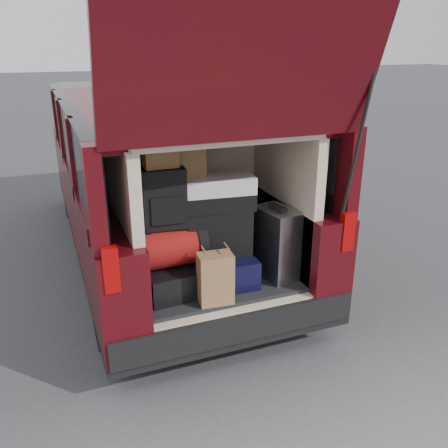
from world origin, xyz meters
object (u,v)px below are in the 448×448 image
(silver_roller, at_px, (276,243))
(red_duffel, at_px, (172,246))
(backpack, at_px, (164,198))
(black_soft_case, at_px, (216,231))
(black_hardshell, at_px, (168,277))
(kraft_bag, at_px, (215,279))
(navy_hardshell, at_px, (224,267))
(twotone_duffel, at_px, (215,192))

(silver_roller, bearing_deg, red_duffel, 165.12)
(red_duffel, distance_m, backpack, 0.38)
(silver_roller, relative_size, red_duffel, 1.20)
(silver_roller, xyz_separation_m, black_soft_case, (-0.47, 0.12, 0.13))
(black_hardshell, height_order, kraft_bag, kraft_bag)
(navy_hardshell, xyz_separation_m, backpack, (-0.45, 0.01, 0.62))
(black_soft_case, xyz_separation_m, backpack, (-0.41, -0.03, 0.32))
(kraft_bag, relative_size, black_soft_case, 0.75)
(black_hardshell, distance_m, twotone_duffel, 0.74)
(navy_hardshell, bearing_deg, black_soft_case, 139.03)
(black_hardshell, relative_size, red_duffel, 1.11)
(kraft_bag, distance_m, red_duffel, 0.41)
(silver_roller, relative_size, kraft_bag, 1.48)
(backpack, bearing_deg, navy_hardshell, 3.33)
(silver_roller, distance_m, red_duffel, 0.84)
(twotone_duffel, bearing_deg, silver_roller, -8.39)
(navy_hardshell, bearing_deg, kraft_bag, -118.21)
(kraft_bag, bearing_deg, twotone_duffel, 74.00)
(navy_hardshell, height_order, silver_roller, silver_roller)
(black_soft_case, bearing_deg, twotone_duffel, 138.64)
(silver_roller, bearing_deg, twotone_duffel, 155.06)
(navy_hardshell, height_order, red_duffel, red_duffel)
(twotone_duffel, bearing_deg, red_duffel, -164.93)
(black_soft_case, bearing_deg, red_duffel, -167.48)
(navy_hardshell, distance_m, black_soft_case, 0.30)
(backpack, bearing_deg, black_hardshell, -90.36)
(silver_roller, bearing_deg, backpack, 164.01)
(red_duffel, bearing_deg, black_soft_case, 5.04)
(navy_hardshell, xyz_separation_m, black_soft_case, (-0.05, 0.05, 0.30))
(black_hardshell, distance_m, kraft_bag, 0.42)
(backpack, relative_size, twotone_duffel, 0.77)
(black_hardshell, bearing_deg, backpack, 81.32)
(navy_hardshell, height_order, black_soft_case, black_soft_case)
(black_soft_case, bearing_deg, black_hardshell, -170.52)
(black_soft_case, height_order, backpack, backpack)
(silver_roller, distance_m, kraft_bag, 0.65)
(black_hardshell, xyz_separation_m, red_duffel, (0.04, -0.02, 0.26))
(black_soft_case, bearing_deg, navy_hardshell, -39.58)
(black_hardshell, xyz_separation_m, black_soft_case, (0.41, 0.04, 0.31))
(red_duffel, relative_size, black_soft_case, 0.93)
(silver_roller, bearing_deg, black_soft_case, 155.39)
(red_duffel, height_order, twotone_duffel, twotone_duffel)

